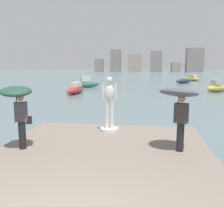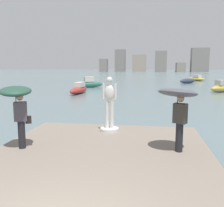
{
  "view_description": "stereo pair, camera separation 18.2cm",
  "coord_description": "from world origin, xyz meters",
  "px_view_note": "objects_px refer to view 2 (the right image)",
  "views": [
    {
      "loc": [
        1.24,
        -2.93,
        2.96
      ],
      "look_at": [
        0.0,
        6.5,
        1.55
      ],
      "focal_mm": 40.06,
      "sensor_mm": 36.0,
      "label": 1
    },
    {
      "loc": [
        1.42,
        -2.9,
        2.96
      ],
      "look_at": [
        0.0,
        6.5,
        1.55
      ],
      "focal_mm": 40.06,
      "sensor_mm": 36.0,
      "label": 2
    }
  ],
  "objects_px": {
    "boat_near": "(196,79)",
    "boat_far": "(91,83)",
    "boat_mid": "(221,88)",
    "onlooker_left": "(17,100)",
    "boat_leftward": "(188,81)",
    "onlooker_right": "(178,100)",
    "statue_white_figure": "(109,109)",
    "boat_rightward": "(79,89)"
  },
  "relations": [
    {
      "from": "onlooker_left",
      "to": "boat_far",
      "type": "height_order",
      "value": "onlooker_left"
    },
    {
      "from": "statue_white_figure",
      "to": "onlooker_left",
      "type": "xyz_separation_m",
      "value": [
        -2.49,
        -2.49,
        0.64
      ]
    },
    {
      "from": "boat_near",
      "to": "boat_rightward",
      "type": "bearing_deg",
      "value": -122.18
    },
    {
      "from": "onlooker_left",
      "to": "boat_far",
      "type": "bearing_deg",
      "value": 98.87
    },
    {
      "from": "boat_rightward",
      "to": "boat_far",
      "type": "bearing_deg",
      "value": 94.32
    },
    {
      "from": "statue_white_figure",
      "to": "onlooker_left",
      "type": "distance_m",
      "value": 3.58
    },
    {
      "from": "statue_white_figure",
      "to": "onlooker_right",
      "type": "height_order",
      "value": "statue_white_figure"
    },
    {
      "from": "onlooker_right",
      "to": "boat_leftward",
      "type": "distance_m",
      "value": 39.08
    },
    {
      "from": "statue_white_figure",
      "to": "boat_leftward",
      "type": "relative_size",
      "value": 0.5
    },
    {
      "from": "boat_mid",
      "to": "statue_white_figure",
      "type": "bearing_deg",
      "value": -115.07
    },
    {
      "from": "boat_leftward",
      "to": "statue_white_figure",
      "type": "bearing_deg",
      "value": -102.8
    },
    {
      "from": "onlooker_left",
      "to": "boat_mid",
      "type": "distance_m",
      "value": 26.66
    },
    {
      "from": "boat_rightward",
      "to": "boat_leftward",
      "type": "bearing_deg",
      "value": 53.31
    },
    {
      "from": "statue_white_figure",
      "to": "onlooker_left",
      "type": "height_order",
      "value": "statue_white_figure"
    },
    {
      "from": "onlooker_left",
      "to": "boat_rightward",
      "type": "distance_m",
      "value": 20.01
    },
    {
      "from": "boat_leftward",
      "to": "onlooker_left",
      "type": "bearing_deg",
      "value": -105.45
    },
    {
      "from": "boat_near",
      "to": "boat_leftward",
      "type": "height_order",
      "value": "boat_near"
    },
    {
      "from": "onlooker_left",
      "to": "boat_near",
      "type": "distance_m",
      "value": 49.03
    },
    {
      "from": "onlooker_right",
      "to": "boat_far",
      "type": "relative_size",
      "value": 0.55
    },
    {
      "from": "boat_mid",
      "to": "boat_far",
      "type": "relative_size",
      "value": 0.94
    },
    {
      "from": "statue_white_figure",
      "to": "boat_far",
      "type": "height_order",
      "value": "statue_white_figure"
    },
    {
      "from": "onlooker_left",
      "to": "boat_rightward",
      "type": "xyz_separation_m",
      "value": [
        -3.71,
        19.61,
        -1.47
      ]
    },
    {
      "from": "boat_near",
      "to": "boat_far",
      "type": "distance_m",
      "value": 26.41
    },
    {
      "from": "boat_leftward",
      "to": "boat_rightward",
      "type": "relative_size",
      "value": 0.91
    },
    {
      "from": "statue_white_figure",
      "to": "boat_near",
      "type": "xyz_separation_m",
      "value": [
        11.09,
        44.6,
        -0.82
      ]
    },
    {
      "from": "onlooker_right",
      "to": "boat_mid",
      "type": "xyz_separation_m",
      "value": [
        7.46,
        23.09,
        -1.46
      ]
    },
    {
      "from": "onlooker_right",
      "to": "boat_far",
      "type": "xyz_separation_m",
      "value": [
        -9.22,
        27.18,
        -1.39
      ]
    },
    {
      "from": "boat_near",
      "to": "boat_far",
      "type": "height_order",
      "value": "boat_far"
    },
    {
      "from": "boat_far",
      "to": "boat_leftward",
      "type": "bearing_deg",
      "value": 37.05
    },
    {
      "from": "statue_white_figure",
      "to": "onlooker_right",
      "type": "bearing_deg",
      "value": -39.76
    },
    {
      "from": "boat_mid",
      "to": "boat_leftward",
      "type": "bearing_deg",
      "value": 95.71
    },
    {
      "from": "boat_far",
      "to": "statue_white_figure",
      "type": "bearing_deg",
      "value": -74.87
    },
    {
      "from": "statue_white_figure",
      "to": "boat_near",
      "type": "bearing_deg",
      "value": 76.04
    },
    {
      "from": "boat_near",
      "to": "boat_mid",
      "type": "xyz_separation_m",
      "value": [
        -1.22,
        -23.51,
        0.04
      ]
    },
    {
      "from": "boat_mid",
      "to": "onlooker_left",
      "type": "bearing_deg",
      "value": -117.65
    },
    {
      "from": "onlooker_right",
      "to": "boat_mid",
      "type": "height_order",
      "value": "onlooker_right"
    },
    {
      "from": "boat_far",
      "to": "boat_rightward",
      "type": "distance_m",
      "value": 8.09
    },
    {
      "from": "boat_far",
      "to": "boat_leftward",
      "type": "xyz_separation_m",
      "value": [
        15.12,
        11.41,
        -0.14
      ]
    },
    {
      "from": "boat_far",
      "to": "onlooker_left",
      "type": "bearing_deg",
      "value": -81.13
    },
    {
      "from": "onlooker_left",
      "to": "boat_rightward",
      "type": "relative_size",
      "value": 0.42
    },
    {
      "from": "statue_white_figure",
      "to": "onlooker_left",
      "type": "relative_size",
      "value": 1.08
    },
    {
      "from": "boat_near",
      "to": "boat_far",
      "type": "xyz_separation_m",
      "value": [
        -17.9,
        -19.42,
        0.1
      ]
    }
  ]
}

